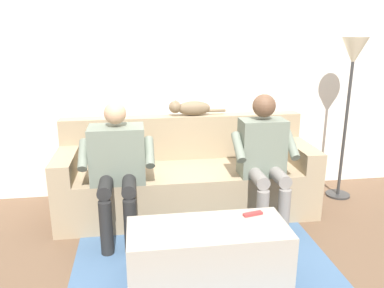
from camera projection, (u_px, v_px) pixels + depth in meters
ground_plane at (199, 249)px, 3.04m from camera, size 8.00×8.00×0.00m
back_wall at (180, 72)px, 3.86m from camera, size 5.07×0.06×2.50m
couch at (187, 179)px, 3.65m from camera, size 2.32×0.77×0.86m
coffee_table at (208, 253)px, 2.63m from camera, size 1.08×0.47×0.39m
person_left_seated at (264, 154)px, 3.27m from camera, size 0.53×0.52×1.14m
person_right_seated at (117, 161)px, 3.14m from camera, size 0.60×0.60×1.10m
cat_on_backrest at (190, 108)px, 3.72m from camera, size 0.55×0.13×0.15m
remote_red at (253, 214)px, 2.74m from camera, size 0.15×0.07×0.02m
floor_rug at (204, 266)px, 2.81m from camera, size 1.89×1.49×0.01m
floor_lamp at (352, 67)px, 3.65m from camera, size 0.24×0.24×1.59m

